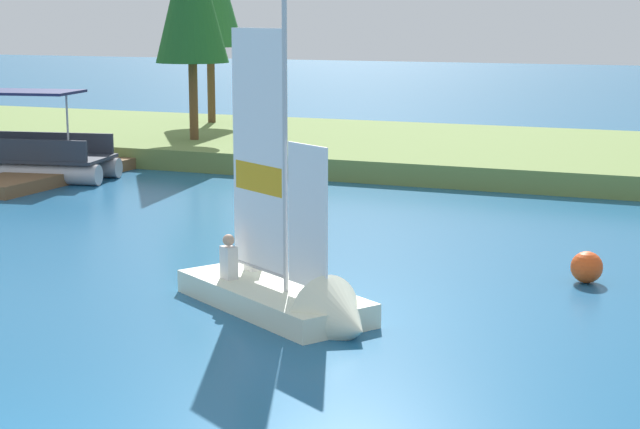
{
  "coord_description": "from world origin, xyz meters",
  "views": [
    {
      "loc": [
        7.25,
        -7.53,
        4.74
      ],
      "look_at": [
        0.06,
        9.64,
        1.2
      ],
      "focal_mm": 58.5,
      "sensor_mm": 36.0,
      "label": 1
    }
  ],
  "objects_px": {
    "channel_buoy": "(587,267)",
    "wooden_dock": "(56,174)",
    "sailboat": "(299,297)",
    "pontoon_boat": "(11,157)"
  },
  "relations": [
    {
      "from": "channel_buoy",
      "to": "wooden_dock",
      "type": "bearing_deg",
      "value": 159.02
    },
    {
      "from": "wooden_dock",
      "to": "sailboat",
      "type": "xyz_separation_m",
      "value": [
        12.41,
        -10.36,
        0.19
      ]
    },
    {
      "from": "sailboat",
      "to": "pontoon_boat",
      "type": "height_order",
      "value": "sailboat"
    },
    {
      "from": "wooden_dock",
      "to": "pontoon_boat",
      "type": "xyz_separation_m",
      "value": [
        -1.41,
        -0.25,
        0.46
      ]
    },
    {
      "from": "sailboat",
      "to": "pontoon_boat",
      "type": "distance_m",
      "value": 17.12
    },
    {
      "from": "wooden_dock",
      "to": "pontoon_boat",
      "type": "bearing_deg",
      "value": -170.0
    },
    {
      "from": "sailboat",
      "to": "pontoon_boat",
      "type": "bearing_deg",
      "value": 174.91
    },
    {
      "from": "wooden_dock",
      "to": "pontoon_boat",
      "type": "height_order",
      "value": "pontoon_boat"
    },
    {
      "from": "wooden_dock",
      "to": "channel_buoy",
      "type": "xyz_separation_m",
      "value": [
        16.28,
        -6.24,
        0.11
      ]
    },
    {
      "from": "sailboat",
      "to": "channel_buoy",
      "type": "bearing_deg",
      "value": 77.83
    }
  ]
}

